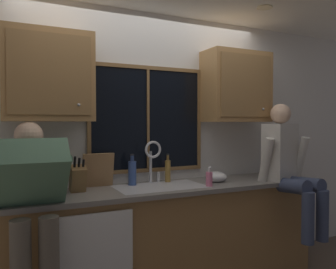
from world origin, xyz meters
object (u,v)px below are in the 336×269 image
cutting_board (98,170)px  knife_block (78,179)px  person_sitting_on_counter (288,162)px  soap_dispenser (209,179)px  bottle_green_glass (168,170)px  bottle_tall_clear (132,172)px  mixing_bowl (216,177)px  person_standing (32,203)px

cutting_board → knife_block: bearing=-143.4°
person_sitting_on_counter → soap_dispenser: 0.86m
person_sitting_on_counter → bottle_green_glass: bearing=157.3°
knife_block → bottle_tall_clear: knife_block is taller
cutting_board → bottle_green_glass: (0.67, -0.04, -0.04)m
knife_block → person_sitting_on_counter: bearing=-9.8°
bottle_tall_clear → mixing_bowl: bearing=-12.1°
person_sitting_on_counter → knife_block: bearing=170.2°
cutting_board → soap_dispenser: size_ratio=1.70×
knife_block → cutting_board: bearing=36.6°
soap_dispenser → bottle_tall_clear: size_ratio=0.63×
cutting_board → bottle_tall_clear: cutting_board is taller
bottle_green_glass → cutting_board: bearing=177.0°
bottle_green_glass → bottle_tall_clear: size_ratio=0.96×
person_sitting_on_counter → bottle_tall_clear: person_sitting_on_counter is taller
knife_block → bottle_tall_clear: size_ratio=1.13×
person_standing → soap_dispenser: person_standing is taller
cutting_board → bottle_green_glass: size_ratio=1.13×
person_standing → person_sitting_on_counter: 2.34m
person_sitting_on_counter → soap_dispenser: bearing=173.9°
knife_block → soap_dispenser: bearing=-12.5°
bottle_green_glass → mixing_bowl: bearing=-23.2°
person_standing → soap_dispenser: size_ratio=8.32×
person_sitting_on_counter → bottle_tall_clear: (-1.45, 0.44, -0.07)m
mixing_bowl → bottle_green_glass: size_ratio=0.76×
person_sitting_on_counter → soap_dispenser: (-0.84, 0.09, -0.12)m
bottle_green_glass → person_sitting_on_counter: bearing=-22.7°
cutting_board → mixing_bowl: 1.13m
cutting_board → bottle_tall_clear: 0.31m
cutting_board → soap_dispenser: 0.99m
person_sitting_on_counter → knife_block: person_sitting_on_counter is taller
person_standing → bottle_tall_clear: 1.00m
person_standing → cutting_board: person_standing is taller
soap_dispenser → bottle_green_glass: (-0.24, 0.36, 0.04)m
cutting_board → bottle_green_glass: bearing=-3.0°
bottle_green_glass → bottle_tall_clear: bottle_tall_clear is taller
person_sitting_on_counter → bottle_tall_clear: size_ratio=4.43×
person_standing → bottle_green_glass: 1.34m
person_standing → knife_block: bearing=43.1°
soap_dispenser → knife_block: bearing=167.5°
knife_block → bottle_tall_clear: bearing=11.5°
person_sitting_on_counter → mixing_bowl: person_sitting_on_counter is taller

